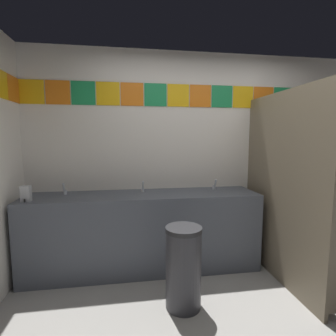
{
  "coord_description": "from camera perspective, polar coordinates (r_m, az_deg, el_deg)",
  "views": [
    {
      "loc": [
        -0.9,
        -1.63,
        1.52
      ],
      "look_at": [
        -0.5,
        0.93,
        1.21
      ],
      "focal_mm": 27.64,
      "sensor_mm": 36.0,
      "label": 1
    }
  ],
  "objects": [
    {
      "name": "wall_back",
      "position": [
        3.33,
        6.76,
        2.64
      ],
      "size": [
        4.16,
        0.09,
        2.55
      ],
      "color": "silver",
      "rests_on": "ground_plane"
    },
    {
      "name": "vanity_counter",
      "position": [
        3.07,
        -5.34,
        -13.58
      ],
      "size": [
        2.61,
        0.57,
        0.88
      ],
      "color": "#4C515B",
      "rests_on": "ground_plane"
    },
    {
      "name": "faucet_left",
      "position": [
        3.1,
        -21.84,
        -4.57
      ],
      "size": [
        0.04,
        0.1,
        0.14
      ],
      "color": "silver",
      "rests_on": "vanity_counter"
    },
    {
      "name": "faucet_center",
      "position": [
        3.03,
        -5.55,
        -4.38
      ],
      "size": [
        0.04,
        0.1,
        0.14
      ],
      "color": "silver",
      "rests_on": "vanity_counter"
    },
    {
      "name": "faucet_right",
      "position": [
        3.19,
        10.24,
        -3.86
      ],
      "size": [
        0.04,
        0.1,
        0.14
      ],
      "color": "silver",
      "rests_on": "vanity_counter"
    },
    {
      "name": "soap_dispenser",
      "position": [
        2.94,
        -28.84,
        -4.99
      ],
      "size": [
        0.09,
        0.09,
        0.16
      ],
      "color": "#B7BABF",
      "rests_on": "vanity_counter"
    },
    {
      "name": "stall_divider",
      "position": [
        2.85,
        29.18,
        -4.72
      ],
      "size": [
        0.92,
        1.44,
        1.99
      ],
      "color": "#726651",
      "rests_on": "ground_plane"
    },
    {
      "name": "toilet",
      "position": [
        3.67,
        27.5,
        -13.34
      ],
      "size": [
        0.39,
        0.49,
        0.74
      ],
      "color": "white",
      "rests_on": "ground_plane"
    },
    {
      "name": "trash_bin",
      "position": [
        2.46,
        3.43,
        -21.02
      ],
      "size": [
        0.32,
        0.32,
        0.74
      ],
      "color": "#333338",
      "rests_on": "ground_plane"
    }
  ]
}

